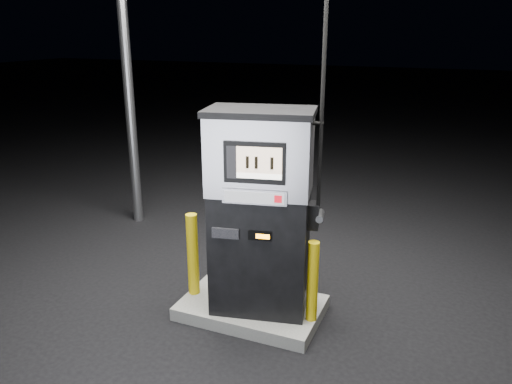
% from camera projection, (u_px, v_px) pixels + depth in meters
% --- Properties ---
extents(ground, '(80.00, 80.00, 0.00)m').
position_uv_depth(ground, '(252.00, 313.00, 5.84)').
color(ground, black).
rests_on(ground, ground).
extents(pump_island, '(1.60, 1.00, 0.15)m').
position_uv_depth(pump_island, '(252.00, 308.00, 5.82)').
color(pump_island, '#5E5E5A').
rests_on(pump_island, ground).
extents(fuel_dispenser, '(1.30, 0.89, 4.69)m').
position_uv_depth(fuel_dispenser, '(260.00, 211.00, 5.35)').
color(fuel_dispenser, black).
rests_on(fuel_dispenser, pump_island).
extents(bollard_left, '(0.17, 0.17, 1.00)m').
position_uv_depth(bollard_left, '(193.00, 254.00, 5.85)').
color(bollard_left, yellow).
rests_on(bollard_left, pump_island).
extents(bollard_right, '(0.14, 0.14, 0.92)m').
position_uv_depth(bollard_right, '(312.00, 281.00, 5.32)').
color(bollard_right, yellow).
rests_on(bollard_right, pump_island).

